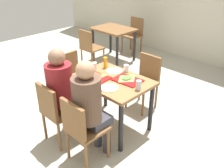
% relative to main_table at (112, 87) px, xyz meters
% --- Properties ---
extents(ground_plane, '(10.00, 10.00, 0.02)m').
position_rel_main_table_xyz_m(ground_plane, '(0.00, 0.00, -0.64)').
color(ground_plane, '#B2AD9E').
extents(back_wall, '(10.00, 0.10, 2.80)m').
position_rel_main_table_xyz_m(back_wall, '(0.00, 3.20, 0.77)').
color(back_wall, beige).
rests_on(back_wall, ground_plane).
extents(main_table, '(1.01, 0.72, 0.75)m').
position_rel_main_table_xyz_m(main_table, '(0.00, 0.00, 0.00)').
color(main_table, olive).
rests_on(main_table, ground_plane).
extents(chair_near_left, '(0.40, 0.40, 0.85)m').
position_rel_main_table_xyz_m(chair_near_left, '(-0.25, -0.75, -0.13)').
color(chair_near_left, brown).
rests_on(chair_near_left, ground_plane).
extents(chair_near_right, '(0.40, 0.40, 0.85)m').
position_rel_main_table_xyz_m(chair_near_right, '(0.25, -0.75, -0.13)').
color(chair_near_right, brown).
rests_on(chair_near_right, ground_plane).
extents(chair_far_side, '(0.40, 0.40, 0.85)m').
position_rel_main_table_xyz_m(chair_far_side, '(0.00, 0.75, -0.13)').
color(chair_far_side, brown).
rests_on(chair_far_side, ground_plane).
extents(chair_left_end, '(0.40, 0.40, 0.85)m').
position_rel_main_table_xyz_m(chair_left_end, '(-0.89, 0.00, -0.13)').
color(chair_left_end, brown).
rests_on(chair_left_end, ground_plane).
extents(person_in_red, '(0.32, 0.42, 1.26)m').
position_rel_main_table_xyz_m(person_in_red, '(-0.25, -0.60, 0.12)').
color(person_in_red, '#383842').
rests_on(person_in_red, ground_plane).
extents(person_in_brown_jacket, '(0.32, 0.42, 1.26)m').
position_rel_main_table_xyz_m(person_in_brown_jacket, '(0.25, -0.60, 0.12)').
color(person_in_brown_jacket, '#383842').
rests_on(person_in_brown_jacket, ground_plane).
extents(tray_red_near, '(0.38, 0.29, 0.02)m').
position_rel_main_table_xyz_m(tray_red_near, '(-0.18, -0.13, 0.12)').
color(tray_red_near, '#B21414').
rests_on(tray_red_near, main_table).
extents(tray_red_far, '(0.38, 0.29, 0.02)m').
position_rel_main_table_xyz_m(tray_red_far, '(0.18, 0.11, 0.12)').
color(tray_red_far, '#B21414').
rests_on(tray_red_far, main_table).
extents(paper_plate_center, '(0.22, 0.22, 0.01)m').
position_rel_main_table_xyz_m(paper_plate_center, '(-0.15, 0.20, 0.12)').
color(paper_plate_center, white).
rests_on(paper_plate_center, main_table).
extents(paper_plate_near_edge, '(0.22, 0.22, 0.01)m').
position_rel_main_table_xyz_m(paper_plate_near_edge, '(0.15, -0.20, 0.12)').
color(paper_plate_near_edge, white).
rests_on(paper_plate_near_edge, main_table).
extents(pizza_slice_a, '(0.27, 0.28, 0.02)m').
position_rel_main_table_xyz_m(pizza_slice_a, '(-0.20, -0.11, 0.14)').
color(pizza_slice_a, '#C68C47').
rests_on(pizza_slice_a, tray_red_near).
extents(pizza_slice_b, '(0.18, 0.24, 0.02)m').
position_rel_main_table_xyz_m(pizza_slice_b, '(0.15, 0.12, 0.14)').
color(pizza_slice_b, tan).
rests_on(pizza_slice_b, tray_red_far).
extents(plastic_cup_a, '(0.07, 0.07, 0.10)m').
position_rel_main_table_xyz_m(plastic_cup_a, '(-0.03, 0.31, 0.17)').
color(plastic_cup_a, white).
rests_on(plastic_cup_a, main_table).
extents(plastic_cup_b, '(0.07, 0.07, 0.10)m').
position_rel_main_table_xyz_m(plastic_cup_b, '(0.03, -0.31, 0.17)').
color(plastic_cup_b, white).
rests_on(plastic_cup_b, main_table).
extents(plastic_cup_c, '(0.07, 0.07, 0.10)m').
position_rel_main_table_xyz_m(plastic_cup_c, '(-0.41, 0.05, 0.17)').
color(plastic_cup_c, white).
rests_on(plastic_cup_c, main_table).
extents(soda_can, '(0.07, 0.07, 0.12)m').
position_rel_main_table_xyz_m(soda_can, '(0.43, 0.02, 0.18)').
color(soda_can, '#B7BCC6').
rests_on(soda_can, main_table).
extents(condiment_bottle, '(0.06, 0.06, 0.16)m').
position_rel_main_table_xyz_m(condiment_bottle, '(-0.33, 0.20, 0.20)').
color(condiment_bottle, orange).
rests_on(condiment_bottle, main_table).
extents(foil_bundle, '(0.10, 0.10, 0.10)m').
position_rel_main_table_xyz_m(foil_bundle, '(-0.43, -0.02, 0.17)').
color(foil_bundle, silver).
rests_on(foil_bundle, main_table).
extents(background_table, '(0.90, 0.70, 0.75)m').
position_rel_main_table_xyz_m(background_table, '(-1.78, 1.85, -0.01)').
color(background_table, brown).
rests_on(background_table, ground_plane).
extents(background_chair_near, '(0.40, 0.40, 0.85)m').
position_rel_main_table_xyz_m(background_chair_near, '(-1.78, 1.12, -0.13)').
color(background_chair_near, brown).
rests_on(background_chair_near, ground_plane).
extents(background_chair_far, '(0.40, 0.40, 0.85)m').
position_rel_main_table_xyz_m(background_chair_far, '(-1.78, 2.59, -0.13)').
color(background_chair_far, brown).
rests_on(background_chair_far, ground_plane).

